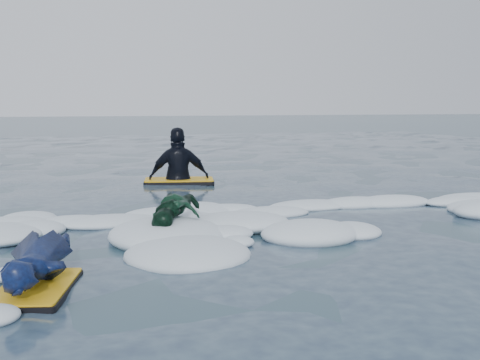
{
  "coord_description": "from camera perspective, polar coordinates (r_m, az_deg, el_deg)",
  "views": [
    {
      "loc": [
        -1.2,
        -5.93,
        1.47
      ],
      "look_at": [
        0.92,
        1.6,
        0.45
      ],
      "focal_mm": 45.0,
      "sensor_mm": 36.0,
      "label": 1
    }
  ],
  "objects": [
    {
      "name": "ground",
      "position": [
        6.22,
        -4.15,
        -6.28
      ],
      "size": [
        120.0,
        120.0,
        0.0
      ],
      "primitive_type": "plane",
      "color": "#172738",
      "rests_on": "ground"
    },
    {
      "name": "foam_band",
      "position": [
        7.21,
        -5.81,
        -4.4
      ],
      "size": [
        12.0,
        3.1,
        0.3
      ],
      "primitive_type": null,
      "color": "white",
      "rests_on": "ground"
    },
    {
      "name": "prone_woman_unit",
      "position": [
        5.13,
        -18.69,
        -7.45
      ],
      "size": [
        0.73,
        1.53,
        0.37
      ],
      "rotation": [
        0.0,
        0.0,
        1.34
      ],
      "color": "black",
      "rests_on": "ground"
    },
    {
      "name": "prone_child_unit",
      "position": [
        6.71,
        -6.08,
        -3.3
      ],
      "size": [
        0.96,
        1.28,
        0.45
      ],
      "rotation": [
        0.0,
        0.0,
        1.21
      ],
      "color": "black",
      "rests_on": "ground"
    },
    {
      "name": "waiting_rider_unit",
      "position": [
        10.92,
        -5.8,
        0.06
      ],
      "size": [
        1.35,
        0.89,
        1.87
      ],
      "rotation": [
        0.0,
        0.0,
        -0.17
      ],
      "color": "black",
      "rests_on": "ground"
    }
  ]
}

